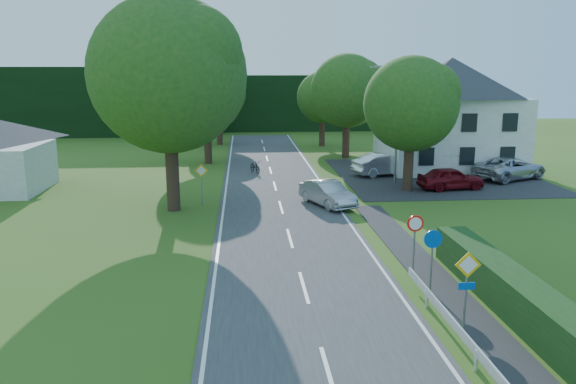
{
  "coord_description": "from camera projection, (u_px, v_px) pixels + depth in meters",
  "views": [
    {
      "loc": [
        -2.1,
        -6.85,
        7.68
      ],
      "look_at": [
        -0.04,
        18.61,
        2.1
      ],
      "focal_mm": 35.0,
      "sensor_mm": 36.0,
      "label": 1
    }
  ],
  "objects": [
    {
      "name": "road",
      "position": [
        286.0,
        227.0,
        27.95
      ],
      "size": [
        7.0,
        80.0,
        0.04
      ],
      "primitive_type": "cube",
      "color": "#363639",
      "rests_on": "ground"
    },
    {
      "name": "tree_right_back",
      "position": [
        322.0,
        109.0,
        56.83
      ],
      "size": [
        6.2,
        6.2,
        7.56
      ],
      "primitive_type": null,
      "color": "#204E17",
      "rests_on": "ground"
    },
    {
      "name": "parasol",
      "position": [
        451.0,
        164.0,
        40.72
      ],
      "size": [
        2.64,
        2.66,
        1.82
      ],
      "primitive_type": "imported",
      "rotation": [
        0.0,
        0.0,
        0.42
      ],
      "color": "red",
      "rests_on": "parking_pad"
    },
    {
      "name": "sign_priority_left",
      "position": [
        201.0,
        176.0,
        32.08
      ],
      "size": [
        0.78,
        0.09,
        2.44
      ],
      "color": "gray",
      "rests_on": "ground"
    },
    {
      "name": "sign_roundabout",
      "position": [
        432.0,
        250.0,
        19.16
      ],
      "size": [
        0.64,
        0.08,
        2.37
      ],
      "color": "gray",
      "rests_on": "ground"
    },
    {
      "name": "tree_left_far",
      "position": [
        207.0,
        112.0,
        46.12
      ],
      "size": [
        7.0,
        7.0,
        8.58
      ],
      "primitive_type": null,
      "color": "#204E17",
      "rests_on": "ground"
    },
    {
      "name": "parked_car_red",
      "position": [
        451.0,
        178.0,
        36.52
      ],
      "size": [
        4.48,
        2.26,
        1.46
      ],
      "primitive_type": "imported",
      "rotation": [
        0.0,
        0.0,
        1.7
      ],
      "color": "maroon",
      "rests_on": "parking_pad"
    },
    {
      "name": "line_edge_left",
      "position": [
        221.0,
        228.0,
        27.69
      ],
      "size": [
        0.12,
        80.0,
        0.01
      ],
      "primitive_type": "cube",
      "color": "white",
      "rests_on": "road"
    },
    {
      "name": "sign_priority_right",
      "position": [
        467.0,
        278.0,
        16.21
      ],
      "size": [
        0.78,
        0.09,
        2.59
      ],
      "color": "gray",
      "rests_on": "ground"
    },
    {
      "name": "tree_right_far",
      "position": [
        347.0,
        106.0,
        48.96
      ],
      "size": [
        7.4,
        7.4,
        9.09
      ],
      "primitive_type": null,
      "color": "#204E17",
      "rests_on": "ground"
    },
    {
      "name": "treeline_left",
      "position": [
        21.0,
        102.0,
        65.79
      ],
      "size": [
        44.0,
        6.0,
        8.0
      ],
      "primitive_type": "cube",
      "color": "black",
      "rests_on": "ground"
    },
    {
      "name": "tree_left_back",
      "position": [
        219.0,
        106.0,
        57.9
      ],
      "size": [
        6.6,
        6.6,
        8.07
      ],
      "primitive_type": null,
      "color": "#204E17",
      "rests_on": "ground"
    },
    {
      "name": "tree_right_mid",
      "position": [
        410.0,
        124.0,
        35.5
      ],
      "size": [
        7.0,
        7.0,
        8.58
      ],
      "primitive_type": null,
      "color": "#204E17",
      "rests_on": "ground"
    },
    {
      "name": "streetlight",
      "position": [
        395.0,
        119.0,
        37.38
      ],
      "size": [
        2.03,
        0.18,
        8.0
      ],
      "color": "gray",
      "rests_on": "ground"
    },
    {
      "name": "parking_pad",
      "position": [
        434.0,
        175.0,
        41.56
      ],
      "size": [
        14.0,
        16.0,
        0.04
      ],
      "primitive_type": "cube",
      "color": "#252527",
      "rests_on": "ground"
    },
    {
      "name": "tree_main",
      "position": [
        169.0,
        105.0,
        30.13
      ],
      "size": [
        9.4,
        9.4,
        11.64
      ],
      "primitive_type": null,
      "color": "#204E17",
      "rests_on": "ground"
    },
    {
      "name": "parked_car_silver_b",
      "position": [
        510.0,
        168.0,
        39.92
      ],
      "size": [
        6.28,
        4.87,
        1.59
      ],
      "primitive_type": "imported",
      "rotation": [
        0.0,
        0.0,
        2.02
      ],
      "color": "silver",
      "rests_on": "parking_pad"
    },
    {
      "name": "line_edge_right",
      "position": [
        351.0,
        225.0,
        28.2
      ],
      "size": [
        0.12,
        80.0,
        0.01
      ],
      "primitive_type": "cube",
      "color": "white",
      "rests_on": "road"
    },
    {
      "name": "treeline_right",
      "position": [
        320.0,
        103.0,
        72.63
      ],
      "size": [
        30.0,
        5.0,
        7.0
      ],
      "primitive_type": "cube",
      "color": "black",
      "rests_on": "ground"
    },
    {
      "name": "house_white",
      "position": [
        449.0,
        113.0,
        43.7
      ],
      "size": [
        10.6,
        8.4,
        8.6
      ],
      "color": "silver",
      "rests_on": "ground"
    },
    {
      "name": "line_centre",
      "position": [
        286.0,
        226.0,
        27.94
      ],
      "size": [
        0.12,
        80.0,
        0.01
      ],
      "primitive_type": null,
      "color": "white",
      "rests_on": "road"
    },
    {
      "name": "motorcycle",
      "position": [
        255.0,
        166.0,
        42.38
      ],
      "size": [
        1.24,
        1.98,
        0.98
      ],
      "primitive_type": "imported",
      "rotation": [
        0.0,
        0.0,
        0.34
      ],
      "color": "black",
      "rests_on": "road"
    },
    {
      "name": "parked_car_silver_a",
      "position": [
        386.0,
        164.0,
        41.37
      ],
      "size": [
        5.22,
        3.02,
        1.63
      ],
      "primitive_type": "imported",
      "rotation": [
        0.0,
        0.0,
        1.85
      ],
      "color": "silver",
      "rests_on": "parking_pad"
    },
    {
      "name": "moving_car",
      "position": [
        328.0,
        193.0,
        32.17
      ],
      "size": [
        3.04,
        4.52,
        1.41
      ],
      "primitive_type": "imported",
      "rotation": [
        0.0,
        0.0,
        0.4
      ],
      "color": "#A5A5A9",
      "rests_on": "road"
    },
    {
      "name": "sign_speed_limit",
      "position": [
        415.0,
        231.0,
        21.07
      ],
      "size": [
        0.64,
        0.11,
        2.37
      ],
      "color": "gray",
      "rests_on": "ground"
    }
  ]
}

